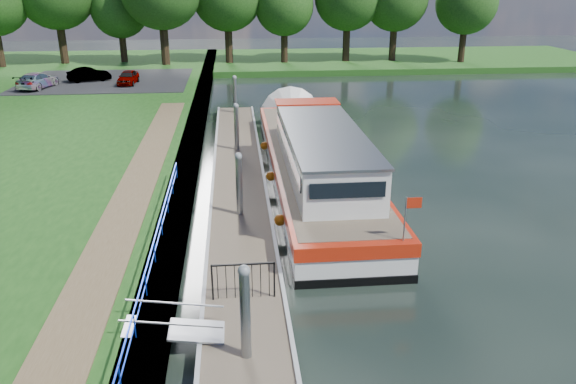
{
  "coord_description": "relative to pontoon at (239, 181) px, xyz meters",
  "views": [
    {
      "loc": [
        -0.1,
        -12.14,
        9.25
      ],
      "look_at": [
        1.88,
        8.14,
        1.4
      ],
      "focal_mm": 35.0,
      "sensor_mm": 36.0,
      "label": 1
    }
  ],
  "objects": [
    {
      "name": "footpath",
      "position": [
        -4.4,
        -5.0,
        0.62
      ],
      "size": [
        1.6,
        40.0,
        0.05
      ],
      "primitive_type": "cube",
      "color": "brown",
      "rests_on": "riverbank"
    },
    {
      "name": "car_a",
      "position": [
        -8.79,
        22.91,
        1.22
      ],
      "size": [
        1.56,
        3.43,
        1.14
      ],
      "primitive_type": "imported",
      "rotation": [
        0.0,
        0.0,
        -0.06
      ],
      "color": "#999999",
      "rests_on": "carpark"
    },
    {
      "name": "carpark",
      "position": [
        -11.0,
        25.0,
        0.62
      ],
      "size": [
        14.0,
        12.0,
        0.06
      ],
      "primitive_type": "cube",
      "color": "black",
      "rests_on": "riverbank"
    },
    {
      "name": "barge",
      "position": [
        3.6,
        0.59,
        0.9
      ],
      "size": [
        4.36,
        21.15,
        4.78
      ],
      "color": "black",
      "rests_on": "ground"
    },
    {
      "name": "car_b",
      "position": [
        -12.37,
        24.67,
        1.24
      ],
      "size": [
        3.76,
        2.47,
        1.17
      ],
      "primitive_type": "imported",
      "rotation": [
        0.0,
        0.0,
        1.95
      ],
      "color": "#999999",
      "rests_on": "carpark"
    },
    {
      "name": "mooring_piles",
      "position": [
        0.0,
        0.0,
        1.1
      ],
      "size": [
        0.3,
        27.3,
        3.55
      ],
      "color": "gray",
      "rests_on": "ground"
    },
    {
      "name": "gate_panel",
      "position": [
        -0.0,
        -10.8,
        0.97
      ],
      "size": [
        1.85,
        0.05,
        1.15
      ],
      "color": "black",
      "rests_on": "ground"
    },
    {
      "name": "gangway",
      "position": [
        -1.85,
        -12.5,
        0.44
      ],
      "size": [
        2.58,
        1.0,
        0.92
      ],
      "color": "#A5A8AD",
      "rests_on": "ground"
    },
    {
      "name": "pontoon",
      "position": [
        0.0,
        0.0,
        0.0
      ],
      "size": [
        2.5,
        30.0,
        0.56
      ],
      "color": "brown",
      "rests_on": "ground"
    },
    {
      "name": "bank_edge",
      "position": [
        -2.55,
        2.0,
        0.2
      ],
      "size": [
        1.1,
        90.0,
        0.78
      ],
      "primitive_type": "cube",
      "color": "#473D2D",
      "rests_on": "ground"
    },
    {
      "name": "ground",
      "position": [
        0.0,
        -13.0,
        -0.18
      ],
      "size": [
        160.0,
        160.0,
        0.0
      ],
      "primitive_type": "plane",
      "color": "black",
      "rests_on": "ground"
    },
    {
      "name": "blue_fence",
      "position": [
        -2.75,
        -10.0,
        1.13
      ],
      "size": [
        0.04,
        18.04,
        0.72
      ],
      "color": "#0C2DBF",
      "rests_on": "riverbank"
    },
    {
      "name": "far_bank",
      "position": [
        12.0,
        39.0,
        0.12
      ],
      "size": [
        60.0,
        18.0,
        0.6
      ],
      "primitive_type": "cube",
      "color": "#1A4614",
      "rests_on": "ground"
    },
    {
      "name": "car_c",
      "position": [
        -15.74,
        21.8,
        1.28
      ],
      "size": [
        2.69,
        4.61,
        1.26
      ],
      "primitive_type": "imported",
      "rotation": [
        0.0,
        0.0,
        2.91
      ],
      "color": "#999999",
      "rests_on": "carpark"
    }
  ]
}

